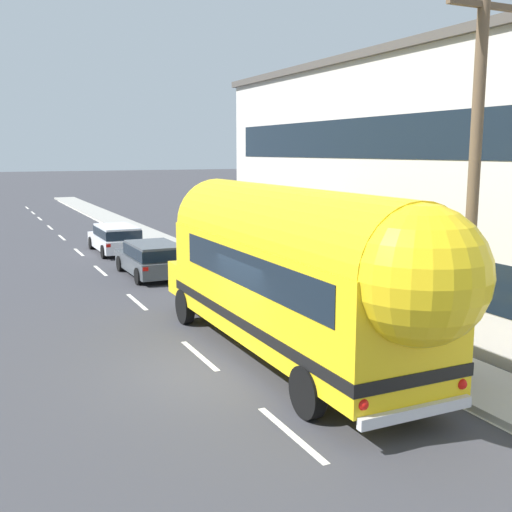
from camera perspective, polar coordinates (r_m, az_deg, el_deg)
The scene contains 7 objects.
ground_plane at distance 14.18m, azimuth -3.54°, elevation -10.61°, with size 300.00×300.00×0.00m, color #38383D.
lane_markings at distance 26.97m, azimuth -8.95°, elevation -0.94°, with size 3.69×80.00×0.01m.
sidewalk_slab at distance 24.77m, azimuth -2.32°, elevation -1.60°, with size 2.03×90.00×0.15m, color #9E9B93.
utility_pole at distance 13.30m, azimuth 19.52°, elevation 7.02°, with size 1.80×0.24×8.50m.
painted_bus at distance 13.94m, azimuth 3.77°, elevation -1.13°, with size 2.62×11.61×4.12m.
car_lead at distance 24.67m, azimuth -9.56°, elevation -0.10°, with size 2.02×4.33×1.37m.
car_second at distance 30.76m, azimuth -12.83°, elevation 1.71°, with size 1.96×4.54×1.37m.
Camera 1 is at (-4.89, -12.37, 4.91)m, focal length 43.23 mm.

